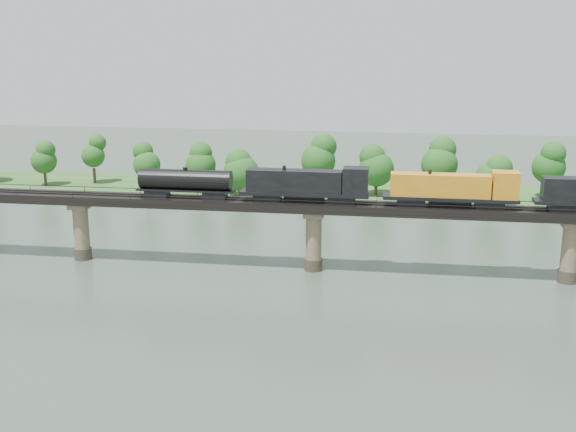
# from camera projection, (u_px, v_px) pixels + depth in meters

# --- Properties ---
(ground) EXTENTS (400.00, 400.00, 0.00)m
(ground) POSITION_uv_depth(u_px,v_px,m) (286.00, 346.00, 90.05)
(ground) COLOR #334134
(ground) RESTS_ON ground
(far_bank) EXTENTS (300.00, 24.00, 1.60)m
(far_bank) POSITION_uv_depth(u_px,v_px,m) (340.00, 193.00, 171.27)
(far_bank) COLOR #2C5421
(far_bank) RESTS_ON ground
(bridge) EXTENTS (236.00, 30.00, 11.50)m
(bridge) POSITION_uv_depth(u_px,v_px,m) (314.00, 238.00, 117.43)
(bridge) COLOR #473A2D
(bridge) RESTS_ON ground
(bridge_superstructure) EXTENTS (220.00, 4.90, 0.75)m
(bridge_superstructure) POSITION_uv_depth(u_px,v_px,m) (314.00, 200.00, 115.85)
(bridge_superstructure) COLOR black
(bridge_superstructure) RESTS_ON bridge
(far_treeline) EXTENTS (289.06, 17.54, 13.60)m
(far_treeline) POSITION_uv_depth(u_px,v_px,m) (304.00, 162.00, 166.17)
(far_treeline) COLOR #382619
(far_treeline) RESTS_ON far_bank
(freight_train) EXTENTS (84.13, 3.28, 5.79)m
(freight_train) POSITION_uv_depth(u_px,v_px,m) (402.00, 188.00, 113.23)
(freight_train) COLOR black
(freight_train) RESTS_ON bridge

